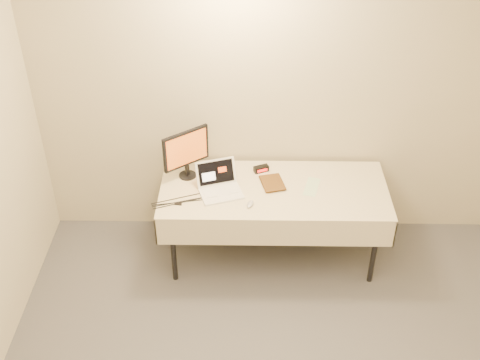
{
  "coord_description": "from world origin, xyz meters",
  "views": [
    {
      "loc": [
        -0.22,
        -1.89,
        3.66
      ],
      "look_at": [
        -0.28,
        1.99,
        0.86
      ],
      "focal_mm": 45.0,
      "sensor_mm": 36.0,
      "label": 1
    }
  ],
  "objects_px": {
    "table": "(274,195)",
    "book": "(262,174)",
    "monitor": "(186,151)",
    "laptop": "(219,185)"
  },
  "relations": [
    {
      "from": "monitor",
      "to": "laptop",
      "type": "bearing_deg",
      "value": -72.79
    },
    {
      "from": "monitor",
      "to": "book",
      "type": "distance_m",
      "value": 0.65
    },
    {
      "from": "table",
      "to": "book",
      "type": "bearing_deg",
      "value": 158.64
    },
    {
      "from": "table",
      "to": "monitor",
      "type": "xyz_separation_m",
      "value": [
        -0.72,
        0.17,
        0.31
      ]
    },
    {
      "from": "table",
      "to": "monitor",
      "type": "height_order",
      "value": "monitor"
    },
    {
      "from": "laptop",
      "to": "table",
      "type": "bearing_deg",
      "value": -14.79
    },
    {
      "from": "table",
      "to": "book",
      "type": "relative_size",
      "value": 7.91
    },
    {
      "from": "table",
      "to": "monitor",
      "type": "relative_size",
      "value": 4.31
    },
    {
      "from": "laptop",
      "to": "monitor",
      "type": "relative_size",
      "value": 0.95
    },
    {
      "from": "laptop",
      "to": "monitor",
      "type": "distance_m",
      "value": 0.39
    }
  ]
}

